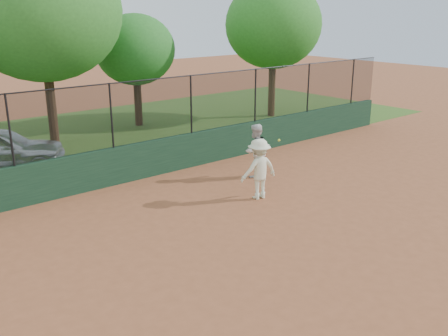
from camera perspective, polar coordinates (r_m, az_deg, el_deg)
ground at (r=11.89m, az=3.86°, el=-8.76°), size 80.00×80.00×0.00m
back_wall at (r=16.23m, az=-10.81°, el=0.56°), size 26.00×0.20×1.20m
grass_strip at (r=21.67m, az=-18.53°, el=2.61°), size 36.00×12.00×0.01m
player_second at (r=16.34m, az=3.60°, el=2.00°), size 0.94×0.78×1.77m
player_main at (r=14.42m, az=4.02°, el=-0.11°), size 1.25×0.84×1.79m
fence_assembly at (r=15.83m, az=-11.24°, el=6.21°), size 26.00×0.06×2.00m
tree_2 at (r=20.54m, az=-20.14°, el=16.51°), size 6.07×5.52×7.87m
tree_3 at (r=23.85m, az=-10.10°, el=13.14°), size 3.75×3.41×5.16m
tree_4 at (r=25.74m, az=5.69°, el=15.98°), size 5.00×4.55×6.75m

